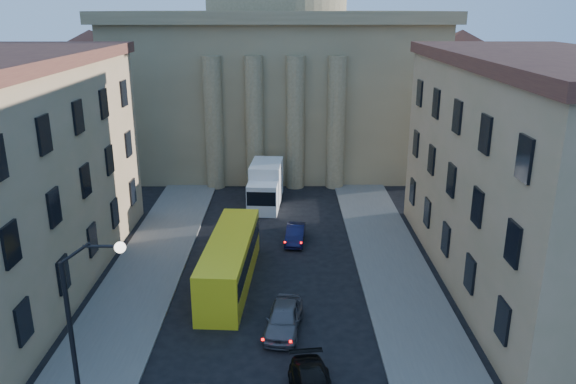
{
  "coord_description": "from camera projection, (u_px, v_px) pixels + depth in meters",
  "views": [
    {
      "loc": [
        1.07,
        -11.51,
        17.16
      ],
      "look_at": [
        1.19,
        18.14,
        7.49
      ],
      "focal_mm": 35.0,
      "sensor_mm": 36.0,
      "label": 1
    }
  ],
  "objects": [
    {
      "name": "sidewalk_left",
      "position": [
        125.0,
        311.0,
        33.32
      ],
      "size": [
        5.0,
        60.0,
        0.15
      ],
      "primitive_type": "cube",
      "color": "#5D5A55",
      "rests_on": "ground"
    },
    {
      "name": "sidewalk_right",
      "position": [
        411.0,
        311.0,
        33.38
      ],
      "size": [
        5.0,
        60.0,
        0.15
      ],
      "primitive_type": "cube",
      "color": "#5D5A55",
      "rests_on": "ground"
    },
    {
      "name": "church",
      "position": [
        277.0,
        57.0,
        65.31
      ],
      "size": [
        68.02,
        28.76,
        36.6
      ],
      "color": "#776849",
      "rests_on": "ground"
    },
    {
      "name": "building_right",
      "position": [
        541.0,
        173.0,
        34.94
      ],
      "size": [
        11.6,
        26.6,
        14.7
      ],
      "color": "tan",
      "rests_on": "ground"
    },
    {
      "name": "street_lamp",
      "position": [
        83.0,
        324.0,
        22.2
      ],
      "size": [
        2.62,
        0.44,
        8.83
      ],
      "color": "black",
      "rests_on": "ground"
    },
    {
      "name": "car_right_far",
      "position": [
        284.0,
        318.0,
        31.23
      ],
      "size": [
        2.44,
        4.79,
        1.56
      ],
      "primitive_type": "imported",
      "rotation": [
        0.0,
        0.0,
        -0.13
      ],
      "color": "#535258",
      "rests_on": "ground"
    },
    {
      "name": "car_right_distant",
      "position": [
        295.0,
        234.0,
        43.27
      ],
      "size": [
        1.73,
        4.04,
        1.3
      ],
      "primitive_type": "imported",
      "rotation": [
        0.0,
        0.0,
        -0.09
      ],
      "color": "black",
      "rests_on": "ground"
    },
    {
      "name": "city_bus",
      "position": [
        230.0,
        260.0,
        36.36
      ],
      "size": [
        3.28,
        11.43,
        3.18
      ],
      "rotation": [
        0.0,
        0.0,
        -0.06
      ],
      "color": "yellow",
      "rests_on": "ground"
    },
    {
      "name": "box_truck",
      "position": [
        265.0,
        186.0,
        51.24
      ],
      "size": [
        3.16,
        7.02,
        3.76
      ],
      "rotation": [
        0.0,
        0.0,
        -0.07
      ],
      "color": "silver",
      "rests_on": "ground"
    }
  ]
}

